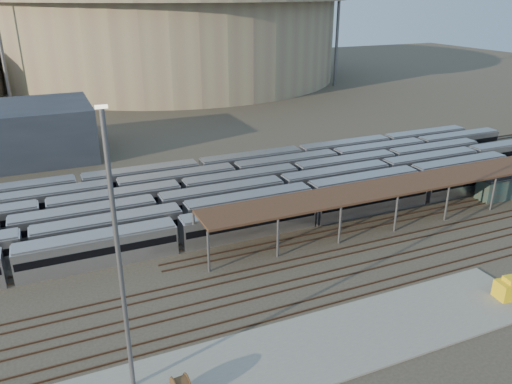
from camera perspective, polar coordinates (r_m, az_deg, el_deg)
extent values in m
plane|color=#383026|center=(58.82, 2.52, -8.03)|extent=(420.00, 420.00, 0.00)
cube|color=gray|center=(45.89, 5.24, -17.73)|extent=(50.00, 9.00, 0.20)
cube|color=#B7B7BC|center=(61.69, -8.90, -4.90)|extent=(112.00, 2.90, 3.60)
cube|color=#B7B7BC|center=(65.77, -8.32, -3.11)|extent=(112.00, 2.90, 3.60)
cube|color=#B7B7BC|center=(74.77, 2.96, 0.24)|extent=(112.00, 2.90, 3.60)
cube|color=#B7B7BC|center=(73.75, -8.48, -0.30)|extent=(112.00, 2.90, 3.60)
cube|color=#B7B7BC|center=(80.33, -2.45, 1.80)|extent=(112.00, 2.90, 3.60)
cube|color=#B7B7BC|center=(82.67, -6.50, 2.27)|extent=(112.00, 2.90, 3.60)
cylinder|color=#5A5A5F|center=(56.04, -5.46, -6.81)|extent=(0.30, 0.30, 5.00)
cylinder|color=#5A5A5F|center=(60.64, -7.08, -4.55)|extent=(0.30, 0.30, 5.00)
cylinder|color=#5A5A5F|center=(58.88, 2.50, -5.23)|extent=(0.30, 0.30, 5.00)
cylinder|color=#5A5A5F|center=(63.27, 0.36, -3.20)|extent=(0.30, 0.30, 5.00)
cylinder|color=#5A5A5F|center=(62.78, 9.57, -3.74)|extent=(0.30, 0.30, 5.00)
cylinder|color=#5A5A5F|center=(66.91, 7.09, -1.93)|extent=(0.30, 0.30, 5.00)
cylinder|color=#5A5A5F|center=(67.54, 15.71, -2.39)|extent=(0.30, 0.30, 5.00)
cylinder|color=#5A5A5F|center=(71.40, 13.04, -0.79)|extent=(0.30, 0.30, 5.00)
cylinder|color=#5A5A5F|center=(73.00, 20.97, -1.21)|extent=(0.30, 0.30, 5.00)
cylinder|color=#5A5A5F|center=(76.59, 18.23, 0.22)|extent=(0.30, 0.30, 5.00)
cylinder|color=#5A5A5F|center=(79.02, 25.46, -0.19)|extent=(0.30, 0.30, 5.00)
cylinder|color=#5A5A5F|center=(82.34, 22.73, 1.09)|extent=(0.30, 0.30, 5.00)
cylinder|color=#5A5A5F|center=(88.55, 26.62, 1.84)|extent=(0.30, 0.30, 5.00)
cube|color=#3C2818|center=(71.09, 17.28, 0.96)|extent=(60.00, 6.00, 0.30)
cube|color=#4C3323|center=(57.43, 3.29, -8.75)|extent=(170.00, 0.12, 0.18)
cube|color=#4C3323|center=(58.58, 2.63, -8.07)|extent=(170.00, 0.12, 0.18)
cube|color=#4C3323|center=(54.43, 5.22, -10.69)|extent=(170.00, 0.12, 0.18)
cube|color=#4C3323|center=(55.54, 4.47, -9.94)|extent=(170.00, 0.12, 0.18)
cube|color=#4C3323|center=(51.57, 7.39, -12.83)|extent=(170.00, 0.12, 0.18)
cube|color=#4C3323|center=(52.62, 6.55, -12.00)|extent=(170.00, 0.12, 0.18)
cylinder|color=gray|center=(192.33, -9.59, 16.97)|extent=(116.00, 116.00, 28.00)
cylinder|color=#5A5A5F|center=(173.08, 9.29, 17.81)|extent=(1.00, 1.00, 36.00)
cylinder|color=#5A5A5F|center=(206.38, -21.04, 17.32)|extent=(1.00, 1.00, 36.00)
cylinder|color=#5A5A5F|center=(37.23, -15.35, -7.81)|extent=(0.36, 0.36, 22.28)
cube|color=#FFF2CC|center=(33.32, -17.27, 9.29)|extent=(0.82, 0.34, 0.20)
cube|color=yellow|center=(58.02, 27.04, -9.86)|extent=(3.11, 2.15, 1.82)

